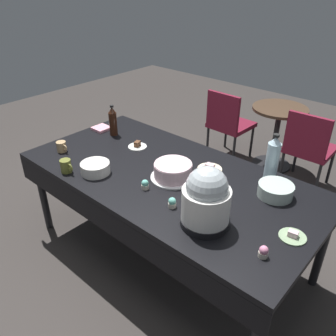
% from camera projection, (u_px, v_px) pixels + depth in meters
% --- Properties ---
extents(ground, '(9.00, 9.00, 0.00)m').
position_uv_depth(ground, '(168.00, 252.00, 2.87)').
color(ground, '#383330').
extents(potluck_table, '(2.20, 1.10, 0.75)m').
position_uv_depth(potluck_table, '(168.00, 181.00, 2.52)').
color(potluck_table, black).
rests_on(potluck_table, ground).
extents(frosted_layer_cake, '(0.32, 0.32, 0.12)m').
position_uv_depth(frosted_layer_cake, '(173.00, 171.00, 2.42)').
color(frosted_layer_cake, silver).
rests_on(frosted_layer_cake, potluck_table).
extents(slow_cooker, '(0.29, 0.29, 0.37)m').
position_uv_depth(slow_cooker, '(206.00, 199.00, 1.92)').
color(slow_cooker, black).
rests_on(slow_cooker, potluck_table).
extents(glass_salad_bowl, '(0.23, 0.23, 0.09)m').
position_uv_depth(glass_salad_bowl, '(276.00, 190.00, 2.23)').
color(glass_salad_bowl, '#B2C6BC').
rests_on(glass_salad_bowl, potluck_table).
extents(ceramic_snack_bowl, '(0.21, 0.21, 0.08)m').
position_uv_depth(ceramic_snack_bowl, '(95.00, 168.00, 2.49)').
color(ceramic_snack_bowl, silver).
rests_on(ceramic_snack_bowl, potluck_table).
extents(dessert_plate_cream, '(0.18, 0.18, 0.04)m').
position_uv_depth(dessert_plate_cream, '(210.00, 168.00, 2.54)').
color(dessert_plate_cream, beige).
rests_on(dessert_plate_cream, potluck_table).
extents(dessert_plate_sage, '(0.15, 0.15, 0.04)m').
position_uv_depth(dessert_plate_sage, '(293.00, 236.00, 1.90)').
color(dessert_plate_sage, '#8CA87F').
rests_on(dessert_plate_sage, potluck_table).
extents(dessert_plate_white, '(0.15, 0.15, 0.05)m').
position_uv_depth(dessert_plate_white, '(137.00, 146.00, 2.86)').
color(dessert_plate_white, white).
rests_on(dessert_plate_white, potluck_table).
extents(cupcake_rose, '(0.05, 0.05, 0.07)m').
position_uv_depth(cupcake_rose, '(264.00, 252.00, 1.76)').
color(cupcake_rose, beige).
rests_on(cupcake_rose, potluck_table).
extents(cupcake_berry, '(0.05, 0.05, 0.07)m').
position_uv_depth(cupcake_berry, '(172.00, 203.00, 2.13)').
color(cupcake_berry, beige).
rests_on(cupcake_berry, potluck_table).
extents(cupcake_cocoa, '(0.05, 0.05, 0.07)m').
position_uv_depth(cupcake_cocoa, '(145.00, 185.00, 2.31)').
color(cupcake_cocoa, beige).
rests_on(cupcake_cocoa, potluck_table).
extents(soda_bottle_water, '(0.09, 0.09, 0.34)m').
position_uv_depth(soda_bottle_water, '(273.00, 158.00, 2.37)').
color(soda_bottle_water, silver).
rests_on(soda_bottle_water, potluck_table).
extents(soda_bottle_cola, '(0.07, 0.07, 0.27)m').
position_uv_depth(soda_bottle_cola, '(113.00, 121.00, 3.02)').
color(soda_bottle_cola, '#33190F').
rests_on(soda_bottle_cola, potluck_table).
extents(coffee_mug_olive, '(0.12, 0.08, 0.10)m').
position_uv_depth(coffee_mug_olive, '(66.00, 166.00, 2.49)').
color(coffee_mug_olive, olive).
rests_on(coffee_mug_olive, potluck_table).
extents(coffee_mug_tan, '(0.12, 0.08, 0.08)m').
position_uv_depth(coffee_mug_tan, '(62.00, 147.00, 2.78)').
color(coffee_mug_tan, tan).
rests_on(coffee_mug_tan, potluck_table).
extents(paper_napkin_stack, '(0.14, 0.14, 0.02)m').
position_uv_depth(paper_napkin_stack, '(101.00, 128.00, 3.17)').
color(paper_napkin_stack, pink).
rests_on(paper_napkin_stack, potluck_table).
extents(maroon_chair_left, '(0.46, 0.46, 0.85)m').
position_uv_depth(maroon_chair_left, '(228.00, 121.00, 4.02)').
color(maroon_chair_left, maroon).
rests_on(maroon_chair_left, ground).
extents(maroon_chair_right, '(0.45, 0.45, 0.85)m').
position_uv_depth(maroon_chair_right, '(309.00, 145.00, 3.47)').
color(maroon_chair_right, maroon).
rests_on(maroon_chair_right, ground).
extents(round_cafe_table, '(0.60, 0.60, 0.72)m').
position_uv_depth(round_cafe_table, '(277.00, 126.00, 3.88)').
color(round_cafe_table, '#473323').
rests_on(round_cafe_table, ground).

